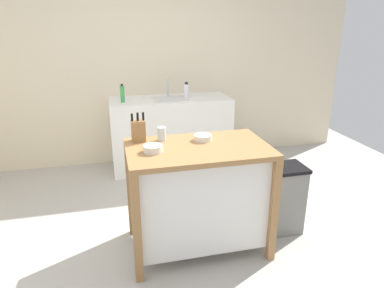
% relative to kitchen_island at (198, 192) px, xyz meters
% --- Properties ---
extents(ground_plane, '(6.70, 6.70, 0.00)m').
position_rel_kitchen_island_xyz_m(ground_plane, '(-0.19, 0.03, -0.50)').
color(ground_plane, '#ADA8A0').
rests_on(ground_plane, ground).
extents(wall_back, '(5.70, 0.10, 2.60)m').
position_rel_kitchen_island_xyz_m(wall_back, '(-0.19, 2.12, 0.80)').
color(wall_back, beige).
rests_on(wall_back, ground).
extents(kitchen_island, '(1.10, 0.68, 0.90)m').
position_rel_kitchen_island_xyz_m(kitchen_island, '(0.00, 0.00, 0.00)').
color(kitchen_island, '#9E7042').
rests_on(kitchen_island, ground).
extents(knife_block, '(0.11, 0.09, 0.23)m').
position_rel_kitchen_island_xyz_m(knife_block, '(-0.43, 0.24, 0.49)').
color(knife_block, '#9E7042').
rests_on(knife_block, kitchen_island).
extents(bowl_ceramic_wide, '(0.14, 0.14, 0.05)m').
position_rel_kitchen_island_xyz_m(bowl_ceramic_wide, '(-0.35, -0.04, 0.43)').
color(bowl_ceramic_wide, silver).
rests_on(bowl_ceramic_wide, kitchen_island).
extents(bowl_ceramic_small, '(0.14, 0.14, 0.05)m').
position_rel_kitchen_island_xyz_m(bowl_ceramic_small, '(0.07, 0.13, 0.42)').
color(bowl_ceramic_small, silver).
rests_on(bowl_ceramic_small, kitchen_island).
extents(drinking_cup, '(0.07, 0.07, 0.11)m').
position_rel_kitchen_island_xyz_m(drinking_cup, '(-0.25, 0.21, 0.45)').
color(drinking_cup, silver).
rests_on(drinking_cup, kitchen_island).
extents(trash_bin, '(0.36, 0.28, 0.63)m').
position_rel_kitchen_island_xyz_m(trash_bin, '(0.79, 0.05, -0.19)').
color(trash_bin, slate).
rests_on(trash_bin, ground).
extents(sink_counter, '(1.50, 0.60, 0.91)m').
position_rel_kitchen_island_xyz_m(sink_counter, '(0.10, 1.77, -0.05)').
color(sink_counter, white).
rests_on(sink_counter, ground).
extents(sink_faucet, '(0.02, 0.02, 0.22)m').
position_rel_kitchen_island_xyz_m(sink_faucet, '(0.10, 1.91, 0.51)').
color(sink_faucet, '#B7BCC1').
rests_on(sink_faucet, sink_counter).
extents(bottle_hand_soap, '(0.05, 0.05, 0.22)m').
position_rel_kitchen_island_xyz_m(bottle_hand_soap, '(-0.48, 1.69, 0.50)').
color(bottle_hand_soap, green).
rests_on(bottle_hand_soap, sink_counter).
extents(bottle_spray_cleaner, '(0.07, 0.07, 0.19)m').
position_rel_kitchen_island_xyz_m(bottle_spray_cleaner, '(0.31, 1.76, 0.49)').
color(bottle_spray_cleaner, white).
rests_on(bottle_spray_cleaner, sink_counter).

